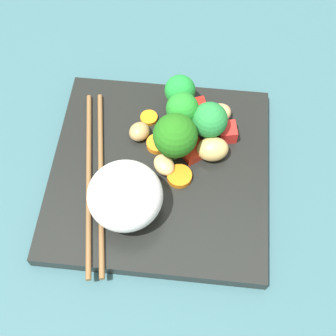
{
  "coord_description": "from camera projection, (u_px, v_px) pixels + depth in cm",
  "views": [
    {
      "loc": [
        28.2,
        4.22,
        50.48
      ],
      "look_at": [
        1.01,
        1.1,
        3.64
      ],
      "focal_mm": 51.65,
      "sensor_mm": 36.0,
      "label": 1
    }
  ],
  "objects": [
    {
      "name": "carrot_slice_1",
      "position": [
        149.0,
        118.0,
        0.6
      ],
      "size": [
        2.18,
        2.18,
        0.56
      ],
      "primitive_type": "cylinder",
      "rotation": [
        0.0,
        0.0,
        0.02
      ],
      "color": "orange",
      "rests_on": "square_plate"
    },
    {
      "name": "chicken_piece_3",
      "position": [
        218.0,
        114.0,
        0.59
      ],
      "size": [
        4.27,
        4.48,
        2.16
      ],
      "primitive_type": "ellipsoid",
      "rotation": [
        0.0,
        0.0,
        2.17
      ],
      "color": "tan",
      "rests_on": "square_plate"
    },
    {
      "name": "pepper_chunk_3",
      "position": [
        192.0,
        149.0,
        0.57
      ],
      "size": [
        4.23,
        4.17,
        1.21
      ],
      "primitive_type": "cube",
      "rotation": [
        0.0,
        0.0,
        0.67
      ],
      "color": "red",
      "rests_on": "square_plate"
    },
    {
      "name": "chicken_piece_2",
      "position": [
        139.0,
        132.0,
        0.58
      ],
      "size": [
        3.48,
        3.41,
        1.98
      ],
      "primitive_type": "ellipsoid",
      "rotation": [
        0.0,
        0.0,
        5.7
      ],
      "color": "tan",
      "rests_on": "square_plate"
    },
    {
      "name": "broccoli_floret_1",
      "position": [
        175.0,
        136.0,
        0.54
      ],
      "size": [
        5.1,
        5.1,
        6.63
      ],
      "color": "#79B45E",
      "rests_on": "square_plate"
    },
    {
      "name": "square_plate",
      "position": [
        160.0,
        172.0,
        0.57
      ],
      "size": [
        25.56,
        25.56,
        1.64
      ],
      "primitive_type": "cube",
      "rotation": [
        0.0,
        0.0,
        0.01
      ],
      "color": "black",
      "rests_on": "ground_plane"
    },
    {
      "name": "chicken_piece_0",
      "position": [
        213.0,
        149.0,
        0.56
      ],
      "size": [
        3.54,
        4.2,
        2.88
      ],
      "primitive_type": "ellipsoid",
      "rotation": [
        0.0,
        0.0,
        4.91
      ],
      "color": "tan",
      "rests_on": "square_plate"
    },
    {
      "name": "rice_mound",
      "position": [
        125.0,
        196.0,
        0.51
      ],
      "size": [
        10.24,
        10.28,
        6.61
      ],
      "primitive_type": "ellipsoid",
      "rotation": [
        0.0,
        0.0,
        0.34
      ],
      "color": "white",
      "rests_on": "square_plate"
    },
    {
      "name": "carrot_slice_0",
      "position": [
        179.0,
        176.0,
        0.56
      ],
      "size": [
        3.54,
        3.54,
        0.74
      ],
      "primitive_type": "cylinder",
      "rotation": [
        0.0,
        0.0,
        6.02
      ],
      "color": "orange",
      "rests_on": "square_plate"
    },
    {
      "name": "carrot_slice_2",
      "position": [
        157.0,
        144.0,
        0.58
      ],
      "size": [
        3.61,
        3.61,
        0.79
      ],
      "primitive_type": "cylinder",
      "rotation": [
        0.0,
        0.0,
        5.44
      ],
      "color": "orange",
      "rests_on": "square_plate"
    },
    {
      "name": "pepper_chunk_2",
      "position": [
        227.0,
        132.0,
        0.58
      ],
      "size": [
        2.62,
        2.52,
        1.88
      ],
      "primitive_type": "cube",
      "rotation": [
        0.0,
        0.0,
        4.93
      ],
      "color": "red",
      "rests_on": "square_plate"
    },
    {
      "name": "broccoli_floret_3",
      "position": [
        209.0,
        120.0,
        0.56
      ],
      "size": [
        4.22,
        4.22,
        5.73
      ],
      "color": "#5EA03E",
      "rests_on": "square_plate"
    },
    {
      "name": "ground_plane",
      "position": [
        160.0,
        179.0,
        0.59
      ],
      "size": [
        110.0,
        110.0,
        2.0
      ],
      "primitive_type": "cube",
      "color": "#31575C"
    },
    {
      "name": "broccoli_floret_0",
      "position": [
        182.0,
        110.0,
        0.56
      ],
      "size": [
        3.86,
        3.86,
        6.0
      ],
      "color": "#7EBC4F",
      "rests_on": "square_plate"
    },
    {
      "name": "pepper_chunk_1",
      "position": [
        197.0,
        110.0,
        0.59
      ],
      "size": [
        2.61,
        2.57,
        2.37
      ],
      "primitive_type": "cube",
      "rotation": [
        0.0,
        0.0,
        0.33
      ],
      "color": "red",
      "rests_on": "square_plate"
    },
    {
      "name": "chicken_piece_1",
      "position": [
        164.0,
        167.0,
        0.56
      ],
      "size": [
        3.62,
        3.5,
        1.79
      ],
      "primitive_type": "ellipsoid",
      "rotation": [
        0.0,
        0.0,
        0.65
      ],
      "color": "tan",
      "rests_on": "square_plate"
    },
    {
      "name": "chopstick_pair",
      "position": [
        95.0,
        178.0,
        0.56
      ],
      "size": [
        23.91,
        6.56,
        0.61
      ],
      "rotation": [
        0.0,
        0.0,
        6.48
      ],
      "color": "brown",
      "rests_on": "square_plate"
    },
    {
      "name": "carrot_slice_3",
      "position": [
        174.0,
        139.0,
        0.58
      ],
      "size": [
        4.21,
        4.21,
        0.77
      ],
      "primitive_type": "cylinder",
      "rotation": [
        0.0,
        0.0,
        1.02
      ],
      "color": "orange",
      "rests_on": "square_plate"
    },
    {
      "name": "broccoli_floret_2",
      "position": [
        180.0,
        91.0,
        0.59
      ],
      "size": [
        3.79,
        3.79,
        4.93
      ],
      "color": "#81C153",
      "rests_on": "square_plate"
    }
  ]
}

